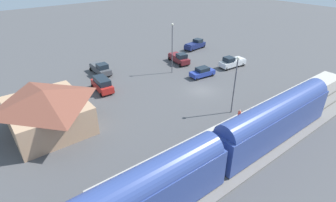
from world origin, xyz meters
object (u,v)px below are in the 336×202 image
object	(u,v)px
pedestrian_on_platform	(250,113)
pedestrian_waiting_far	(239,115)
station_building	(47,109)
pickup_maroon	(179,58)
suv_red	(102,84)
pickup_charcoal	(101,68)
sedan_blue	(202,72)
light_pole_lot_center	(172,43)
pickup_navy	(195,45)
light_pole_near_platform	(235,79)
pickup_white	(232,62)

from	to	relation	value
pedestrian_on_platform	pedestrian_waiting_far	size ratio (longest dim) A/B	1.00
station_building	pickup_maroon	world-z (taller)	station_building
pickup_maroon	suv_red	size ratio (longest dim) A/B	1.12
pickup_charcoal	suv_red	xyz separation A→B (m)	(-6.63, 2.85, 0.12)
sedan_blue	light_pole_lot_center	world-z (taller)	light_pole_lot_center
light_pole_lot_center	pickup_maroon	bearing A→B (deg)	-54.37
sedan_blue	pickup_navy	xyz separation A→B (m)	(12.58, -10.08, 0.15)
light_pole_lot_center	pickup_charcoal	bearing A→B (deg)	54.62
pedestrian_waiting_far	light_pole_near_platform	xyz separation A→B (m)	(2.40, -1.51, 3.67)
pedestrian_on_platform	suv_red	world-z (taller)	suv_red
sedan_blue	pickup_maroon	distance (m)	7.96
pickup_navy	suv_red	size ratio (longest dim) A/B	1.12
pedestrian_on_platform	sedan_blue	size ratio (longest dim) A/B	0.37
station_building	pickup_maroon	bearing A→B (deg)	-73.96
pedestrian_waiting_far	station_building	bearing A→B (deg)	54.29
station_building	sedan_blue	distance (m)	25.95
station_building	pickup_maroon	size ratio (longest dim) A/B	1.87
light_pole_near_platform	pedestrian_waiting_far	bearing A→B (deg)	147.90
pickup_white	station_building	bearing A→B (deg)	89.76
pedestrian_on_platform	pickup_white	distance (m)	19.40
pickup_navy	suv_red	xyz separation A→B (m)	(-6.97, 26.36, 0.12)
pickup_white	light_pole_near_platform	bearing A→B (deg)	129.87
light_pole_lot_center	station_building	bearing A→B (deg)	101.75
pedestrian_waiting_far	pickup_white	world-z (taller)	pickup_white
pickup_white	pickup_charcoal	size ratio (longest dim) A/B	1.02
pedestrian_on_platform	sedan_blue	world-z (taller)	pedestrian_on_platform
pickup_maroon	pickup_charcoal	bearing A→B (deg)	73.39
station_building	pedestrian_waiting_far	size ratio (longest dim) A/B	6.17
pickup_navy	pickup_charcoal	bearing A→B (deg)	90.83
pickup_white	light_pole_lot_center	size ratio (longest dim) A/B	0.63
sedan_blue	pedestrian_on_platform	bearing A→B (deg)	158.57
light_pole_lot_center	suv_red	bearing A→B (deg)	86.53
pedestrian_on_platform	pedestrian_waiting_far	world-z (taller)	same
sedan_blue	pickup_maroon	world-z (taller)	pickup_maroon
pickup_navy	pickup_maroon	world-z (taller)	same
station_building	pedestrian_on_platform	size ratio (longest dim) A/B	6.17
station_building	pickup_navy	bearing A→B (deg)	-70.77
pickup_white	light_pole_lot_center	bearing A→B (deg)	65.42
sedan_blue	pickup_navy	bearing A→B (deg)	-38.71
pedestrian_waiting_far	pickup_charcoal	distance (m)	26.61
pickup_navy	pickup_charcoal	size ratio (longest dim) A/B	1.03
station_building	pickup_white	distance (m)	33.71
light_pole_near_platform	light_pole_lot_center	size ratio (longest dim) A/B	0.89
light_pole_near_platform	pickup_navy	bearing A→B (deg)	-33.22
sedan_blue	suv_red	size ratio (longest dim) A/B	0.93
pickup_charcoal	light_pole_lot_center	size ratio (longest dim) A/B	0.61
pickup_navy	sedan_blue	bearing A→B (deg)	141.29
station_building	light_pole_near_platform	distance (m)	23.40
pedestrian_on_platform	pedestrian_waiting_far	distance (m)	1.54
station_building	pickup_white	xyz separation A→B (m)	(-0.14, -33.67, -1.66)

